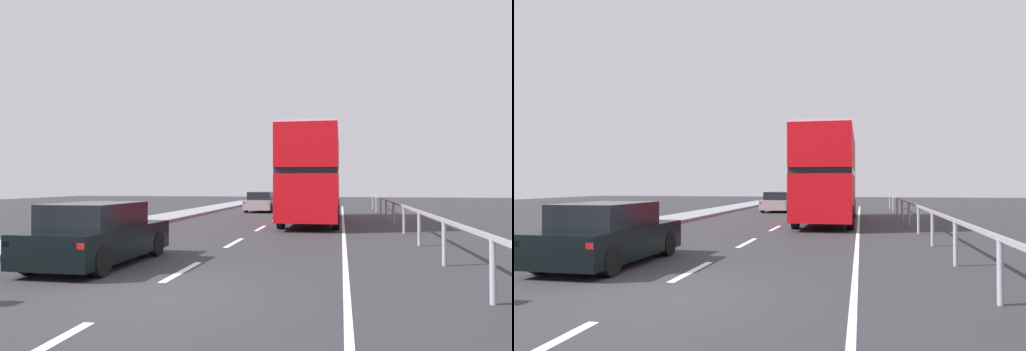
% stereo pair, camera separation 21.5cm
% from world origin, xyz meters
% --- Properties ---
extents(ground_plane, '(73.94, 120.00, 0.10)m').
position_xyz_m(ground_plane, '(0.00, 0.00, -0.05)').
color(ground_plane, '#2B2B2F').
extents(lane_paint_markings, '(3.59, 46.00, 0.01)m').
position_xyz_m(lane_paint_markings, '(2.13, 8.23, 0.00)').
color(lane_paint_markings, silver).
rests_on(lane_paint_markings, ground).
extents(bridge_side_railing, '(0.10, 42.00, 1.08)m').
position_xyz_m(bridge_side_railing, '(5.68, 9.00, 0.87)').
color(bridge_side_railing, gray).
rests_on(bridge_side_railing, ground).
extents(double_decker_bus_red, '(2.57, 10.38, 4.37)m').
position_xyz_m(double_decker_bus_red, '(2.00, 15.47, 2.34)').
color(double_decker_bus_red, red).
rests_on(double_decker_bus_red, ground).
extents(hatchback_car_near, '(1.87, 4.22, 1.44)m').
position_xyz_m(hatchback_car_near, '(-2.22, 2.50, 0.69)').
color(hatchback_car_near, black).
rests_on(hatchback_car_near, ground).
extents(sedan_car_ahead, '(1.92, 4.22, 1.34)m').
position_xyz_m(sedan_car_ahead, '(-1.90, 23.71, 0.64)').
color(sedan_car_ahead, gray).
rests_on(sedan_car_ahead, ground).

